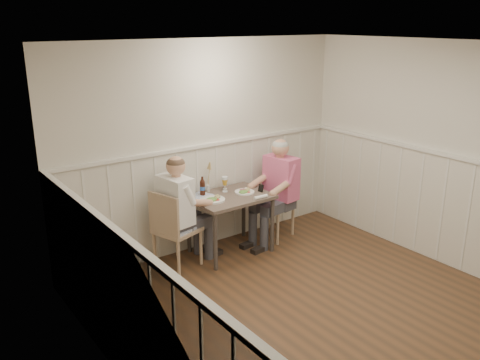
{
  "coord_description": "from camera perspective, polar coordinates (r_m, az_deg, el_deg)",
  "views": [
    {
      "loc": [
        -3.26,
        -2.95,
        2.81
      ],
      "look_at": [
        0.09,
        1.64,
        1.0
      ],
      "focal_mm": 38.0,
      "sensor_mm": 36.0,
      "label": 1
    }
  ],
  "objects": [
    {
      "name": "room_shell",
      "position": [
        4.58,
        11.25,
        0.94
      ],
      "size": [
        4.04,
        4.54,
        2.6
      ],
      "color": "beige",
      "rests_on": "ground"
    },
    {
      "name": "gingham_mat",
      "position": [
        6.19,
        -4.53,
        -1.8
      ],
      "size": [
        0.34,
        0.31,
        0.01
      ],
      "color": "#657CB1",
      "rests_on": "dining_table"
    },
    {
      "name": "plate_diner",
      "position": [
        6.02,
        -3.1,
        -2.15
      ],
      "size": [
        0.29,
        0.29,
        0.07
      ],
      "color": "white",
      "rests_on": "dining_table"
    },
    {
      "name": "ground_plane",
      "position": [
        5.22,
        10.22,
        -15.24
      ],
      "size": [
        4.5,
        4.5,
        0.0
      ],
      "primitive_type": "plane",
      "color": "#442F1E"
    },
    {
      "name": "dining_table",
      "position": [
        6.23,
        -1.08,
        -2.61
      ],
      "size": [
        0.95,
        0.7,
        0.75
      ],
      "color": "#493D33",
      "rests_on": "ground"
    },
    {
      "name": "rolled_napkin",
      "position": [
        6.09,
        2.34,
        -1.92
      ],
      "size": [
        0.19,
        0.05,
        0.04
      ],
      "color": "white",
      "rests_on": "dining_table"
    },
    {
      "name": "beer_glass_b",
      "position": [
        6.29,
        -1.72,
        -0.19
      ],
      "size": [
        0.08,
        0.08,
        0.19
      ],
      "color": "silver",
      "rests_on": "dining_table"
    },
    {
      "name": "plate_man",
      "position": [
        6.28,
        0.48,
        -1.27
      ],
      "size": [
        0.25,
        0.25,
        0.06
      ],
      "color": "white",
      "rests_on": "dining_table"
    },
    {
      "name": "beer_bottle",
      "position": [
        6.19,
        -4.24,
        -0.79
      ],
      "size": [
        0.07,
        0.07,
        0.24
      ],
      "color": "black",
      "rests_on": "dining_table"
    },
    {
      "name": "wainscot",
      "position": [
        5.33,
        5.29,
        -5.89
      ],
      "size": [
        4.0,
        4.49,
        1.34
      ],
      "color": "silver",
      "rests_on": "ground"
    },
    {
      "name": "diner_cream",
      "position": [
        5.94,
        -6.89,
        -4.56
      ],
      "size": [
        0.68,
        0.48,
        1.37
      ],
      "color": "#3F3F47",
      "rests_on": "ground"
    },
    {
      "name": "grass_vase",
      "position": [
        6.3,
        -3.62,
        0.25
      ],
      "size": [
        0.05,
        0.05,
        0.39
      ],
      "color": "silver",
      "rests_on": "dining_table"
    },
    {
      "name": "chair_right",
      "position": [
        6.79,
        4.02,
        -2.05
      ],
      "size": [
        0.58,
        0.58,
        0.97
      ],
      "color": "tan",
      "rests_on": "ground"
    },
    {
      "name": "beer_glass_a",
      "position": [
        6.4,
        -1.73,
        -0.13
      ],
      "size": [
        0.06,
        0.06,
        0.16
      ],
      "color": "silver",
      "rests_on": "dining_table"
    },
    {
      "name": "man_in_pink",
      "position": [
        6.63,
        4.34,
        -2.02
      ],
      "size": [
        0.68,
        0.47,
        1.39
      ],
      "color": "#3F3F47",
      "rests_on": "ground"
    },
    {
      "name": "chair_left",
      "position": [
        5.93,
        -7.49,
        -5.26
      ],
      "size": [
        0.56,
        0.56,
        0.95
      ],
      "color": "tan",
      "rests_on": "ground"
    }
  ]
}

